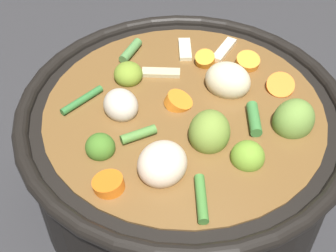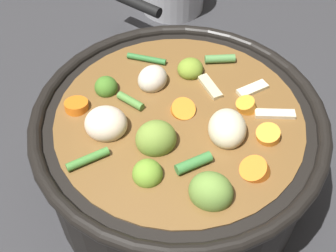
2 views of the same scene
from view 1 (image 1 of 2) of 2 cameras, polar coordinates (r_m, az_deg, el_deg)
The scene contains 2 objects.
ground_plane at distance 0.55m, azimuth 1.61°, elevation -8.17°, with size 1.10×1.10×0.00m, color #2D2D30.
cooking_pot at distance 0.49m, azimuth 1.82°, elevation -3.05°, with size 0.32×0.32×0.16m.
Camera 1 is at (0.26, -0.21, 0.44)m, focal length 50.13 mm.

